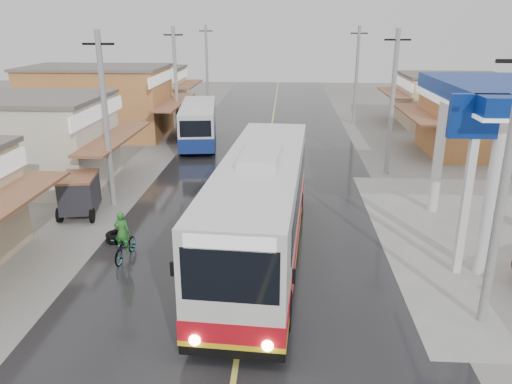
{
  "coord_description": "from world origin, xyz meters",
  "views": [
    {
      "loc": [
        1.15,
        -12.99,
        8.33
      ],
      "look_at": [
        -0.02,
        6.61,
        1.59
      ],
      "focal_mm": 35.0,
      "sensor_mm": 36.0,
      "label": 1
    }
  ],
  "objects_px": {
    "tricycle_near": "(79,193)",
    "tyre_stack": "(116,237)",
    "second_bus": "(198,123)",
    "cyclist": "(125,243)",
    "coach_bus": "(261,207)"
  },
  "relations": [
    {
      "from": "cyclist",
      "to": "tyre_stack",
      "type": "height_order",
      "value": "cyclist"
    },
    {
      "from": "coach_bus",
      "to": "tricycle_near",
      "type": "relative_size",
      "value": 5.36
    },
    {
      "from": "tyre_stack",
      "to": "second_bus",
      "type": "bearing_deg",
      "value": 88.11
    },
    {
      "from": "coach_bus",
      "to": "tyre_stack",
      "type": "distance_m",
      "value": 6.19
    },
    {
      "from": "tricycle_near",
      "to": "tyre_stack",
      "type": "height_order",
      "value": "tricycle_near"
    },
    {
      "from": "tricycle_near",
      "to": "tyre_stack",
      "type": "relative_size",
      "value": 3.18
    },
    {
      "from": "second_bus",
      "to": "tyre_stack",
      "type": "distance_m",
      "value": 16.7
    },
    {
      "from": "second_bus",
      "to": "tricycle_near",
      "type": "xyz_separation_m",
      "value": [
        -3.04,
        -13.89,
        -0.46
      ]
    },
    {
      "from": "coach_bus",
      "to": "tricycle_near",
      "type": "bearing_deg",
      "value": 159.99
    },
    {
      "from": "tyre_stack",
      "to": "cyclist",
      "type": "bearing_deg",
      "value": -59.6
    },
    {
      "from": "cyclist",
      "to": "tricycle_near",
      "type": "height_order",
      "value": "cyclist"
    },
    {
      "from": "cyclist",
      "to": "tyre_stack",
      "type": "bearing_deg",
      "value": 125.64
    },
    {
      "from": "second_bus",
      "to": "cyclist",
      "type": "height_order",
      "value": "second_bus"
    },
    {
      "from": "second_bus",
      "to": "cyclist",
      "type": "relative_size",
      "value": 4.5
    },
    {
      "from": "tyre_stack",
      "to": "tricycle_near",
      "type": "bearing_deg",
      "value": 132.17
    }
  ]
}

